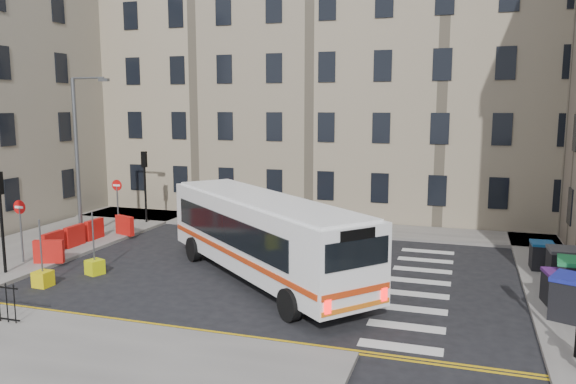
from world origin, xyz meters
The scene contains 19 objects.
ground centered at (0.00, 0.00, 0.00)m, with size 120.00×120.00×0.00m, color black.
pavement_north centered at (-6.00, 8.60, 0.07)m, with size 36.00×3.20×0.15m, color slate.
pavement_east centered at (9.00, 4.00, 0.07)m, with size 2.40×26.00×0.15m, color slate.
pavement_west centered at (-14.00, 1.00, 0.07)m, with size 6.00×22.00×0.15m, color slate.
terrace_north centered at (-7.00, 15.50, 8.62)m, with size 38.30×10.80×17.20m.
traffic_light_nw centered at (-12.00, 6.50, 2.87)m, with size 0.28×0.22×4.10m.
traffic_light_sw centered at (-12.00, -4.00, 2.87)m, with size 0.28×0.22×4.10m.
streetlamp centered at (-13.00, 2.00, 4.34)m, with size 0.50×0.22×8.14m.
no_entry_north centered at (-12.50, 4.50, 2.08)m, with size 0.60×0.08×3.00m.
no_entry_south centered at (-12.50, -2.50, 2.08)m, with size 0.60×0.08×3.00m.
roadworks_barriers centered at (-11.84, 0.50, 0.65)m, with size 1.66×6.26×1.00m.
bus centered at (-1.91, -1.29, 1.87)m, with size 10.71×9.85×3.24m.
wheelie_bin_a centered at (8.89, -2.51, 0.85)m, with size 1.48×1.57×1.39m.
wheelie_bin_b centered at (8.70, -1.16, 0.73)m, with size 1.05×1.16×1.14m.
wheelie_bin_c centered at (9.28, -0.62, 0.88)m, with size 1.30×1.45×1.45m.
wheelie_bin_d centered at (9.20, 1.29, 0.84)m, with size 1.13×1.29×1.37m.
wheelie_bin_e centered at (8.68, 3.17, 0.72)m, with size 0.92×1.05×1.13m.
bollard_yellow centered at (-8.71, -2.68, 0.30)m, with size 0.60×0.60×0.60m, color #CCD40B.
bollard_chevron centered at (-9.60, -4.62, 0.30)m, with size 0.60×0.60×0.60m, color yellow.
Camera 1 is at (5.57, -21.38, 6.80)m, focal length 35.00 mm.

